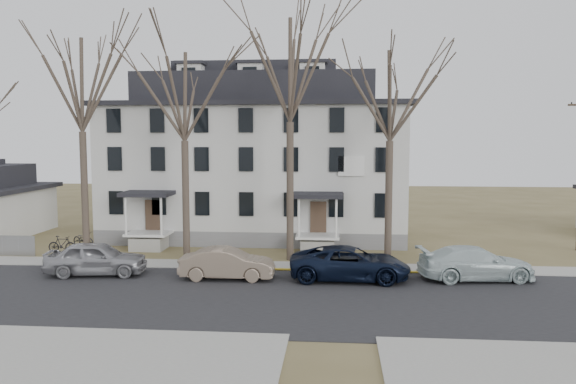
# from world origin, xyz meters

# --- Properties ---
(ground) EXTENTS (120.00, 120.00, 0.00)m
(ground) POSITION_xyz_m (0.00, 0.00, 0.00)
(ground) COLOR brown
(ground) RESTS_ON ground
(main_road) EXTENTS (120.00, 10.00, 0.04)m
(main_road) POSITION_xyz_m (0.00, 2.00, 0.00)
(main_road) COLOR #27272A
(main_road) RESTS_ON ground
(far_sidewalk) EXTENTS (120.00, 2.00, 0.08)m
(far_sidewalk) POSITION_xyz_m (0.00, 8.00, 0.00)
(far_sidewalk) COLOR #A09F97
(far_sidewalk) RESTS_ON ground
(yellow_curb) EXTENTS (14.00, 0.25, 0.06)m
(yellow_curb) POSITION_xyz_m (5.00, 7.10, 0.00)
(yellow_curb) COLOR gold
(yellow_curb) RESTS_ON ground
(boarding_house) EXTENTS (20.80, 12.36, 12.05)m
(boarding_house) POSITION_xyz_m (-2.00, 17.95, 5.38)
(boarding_house) COLOR slate
(boarding_house) RESTS_ON ground
(tree_far_left) EXTENTS (8.40, 8.40, 13.72)m
(tree_far_left) POSITION_xyz_m (-11.00, 9.80, 10.34)
(tree_far_left) COLOR #473B31
(tree_far_left) RESTS_ON ground
(tree_mid_left) EXTENTS (7.80, 7.80, 12.74)m
(tree_mid_left) POSITION_xyz_m (-5.00, 9.80, 9.60)
(tree_mid_left) COLOR #473B31
(tree_mid_left) RESTS_ON ground
(tree_center) EXTENTS (9.00, 9.00, 14.70)m
(tree_center) POSITION_xyz_m (1.00, 9.80, 11.08)
(tree_center) COLOR #473B31
(tree_center) RESTS_ON ground
(tree_mid_right) EXTENTS (7.80, 7.80, 12.74)m
(tree_mid_right) POSITION_xyz_m (6.50, 9.80, 9.60)
(tree_mid_right) COLOR #473B31
(tree_mid_right) RESTS_ON ground
(car_silver) EXTENTS (5.18, 2.61, 1.69)m
(car_silver) POSITION_xyz_m (-8.42, 5.32, 0.85)
(car_silver) COLOR #9C9CA0
(car_silver) RESTS_ON ground
(car_tan) EXTENTS (4.63, 1.70, 1.52)m
(car_tan) POSITION_xyz_m (-1.70, 5.11, 0.76)
(car_tan) COLOR #816F5C
(car_tan) RESTS_ON ground
(car_navy) EXTENTS (5.84, 2.73, 1.62)m
(car_navy) POSITION_xyz_m (4.29, 5.47, 0.81)
(car_navy) COLOR black
(car_navy) RESTS_ON ground
(car_white) EXTENTS (5.81, 2.97, 1.61)m
(car_white) POSITION_xyz_m (10.40, 6.01, 0.81)
(car_white) COLOR silver
(car_white) RESTS_ON ground
(bicycle_left) EXTENTS (1.96, 1.41, 0.98)m
(bicycle_left) POSITION_xyz_m (-12.34, 12.27, 0.49)
(bicycle_left) COLOR black
(bicycle_left) RESTS_ON ground
(bicycle_right) EXTENTS (1.71, 0.48, 1.03)m
(bicycle_right) POSITION_xyz_m (-12.80, 10.40, 0.51)
(bicycle_right) COLOR black
(bicycle_right) RESTS_ON ground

